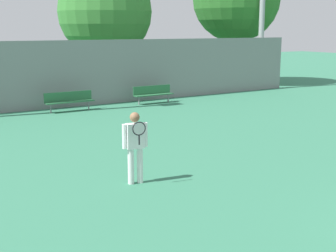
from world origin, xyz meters
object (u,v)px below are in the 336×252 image
(bench_adjacent_court, at_px, (69,99))
(tree_green_broad, at_px, (105,12))
(tennis_player, at_px, (135,143))
(bench_courtside_far, at_px, (153,93))

(bench_adjacent_court, relative_size, tree_green_broad, 0.30)
(tennis_player, distance_m, bench_courtside_far, 11.86)
(bench_courtside_far, relative_size, tree_green_broad, 0.29)
(tree_green_broad, bearing_deg, bench_adjacent_court, -128.50)
(tennis_player, relative_size, bench_adjacent_court, 0.78)
(bench_adjacent_court, xyz_separation_m, tree_green_broad, (4.20, 5.28, 3.89))
(bench_courtside_far, xyz_separation_m, tree_green_broad, (0.03, 5.28, 3.89))
(bench_adjacent_court, distance_m, tree_green_broad, 7.78)
(tree_green_broad, bearing_deg, bench_courtside_far, -90.30)
(tennis_player, height_order, bench_courtside_far, tennis_player)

